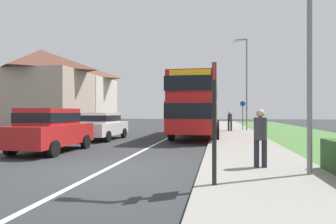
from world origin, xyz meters
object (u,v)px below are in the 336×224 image
(parked_car_white, at_px, (101,125))
(pedestrian_at_stop, at_px, (260,135))
(pedestrian_walking_away, at_px, (230,120))
(bus_stop_sign, at_px, (214,115))
(cycle_route_sign, at_px, (243,114))
(street_lamp_near, at_px, (305,16))
(double_decker_bus, at_px, (197,104))
(street_lamp_mid, at_px, (245,79))
(parked_car_red, at_px, (51,128))

(parked_car_white, distance_m, pedestrian_at_stop, 10.89)
(pedestrian_walking_away, distance_m, bus_stop_sign, 17.11)
(cycle_route_sign, relative_size, street_lamp_near, 0.38)
(bus_stop_sign, bearing_deg, pedestrian_at_stop, 60.24)
(pedestrian_at_stop, distance_m, street_lamp_near, 3.12)
(pedestrian_at_stop, relative_size, street_lamp_near, 0.25)
(street_lamp_near, bearing_deg, double_decker_bus, 106.76)
(bus_stop_sign, height_order, street_lamp_mid, street_lamp_mid)
(bus_stop_sign, distance_m, street_lamp_near, 3.45)
(double_decker_bus, height_order, street_lamp_near, street_lamp_near)
(pedestrian_at_stop, height_order, cycle_route_sign, cycle_route_sign)
(double_decker_bus, bearing_deg, street_lamp_near, -73.24)
(parked_car_red, bearing_deg, pedestrian_at_stop, -17.46)
(double_decker_bus, xyz_separation_m, parked_car_red, (-5.22, -8.15, -1.19))
(parked_car_white, relative_size, bus_stop_sign, 1.61)
(pedestrian_walking_away, relative_size, street_lamp_mid, 0.22)
(bus_stop_sign, relative_size, street_lamp_near, 0.39)
(pedestrian_walking_away, relative_size, bus_stop_sign, 0.64)
(double_decker_bus, relative_size, street_lamp_near, 1.47)
(street_lamp_mid, bearing_deg, parked_car_red, -122.18)
(parked_car_white, bearing_deg, parked_car_red, -88.90)
(parked_car_white, bearing_deg, pedestrian_walking_away, 44.39)
(parked_car_red, xyz_separation_m, parked_car_white, (-0.10, 5.19, -0.08))
(parked_car_red, xyz_separation_m, cycle_route_sign, (8.56, 14.15, 0.48))
(double_decker_bus, height_order, cycle_route_sign, double_decker_bus)
(pedestrian_walking_away, bearing_deg, parked_car_red, -120.65)
(parked_car_white, bearing_deg, double_decker_bus, 29.13)
(parked_car_white, height_order, pedestrian_walking_away, pedestrian_walking_away)
(bus_stop_sign, distance_m, street_lamp_mid, 18.78)
(parked_car_white, relative_size, street_lamp_mid, 0.55)
(double_decker_bus, xyz_separation_m, pedestrian_at_stop, (2.47, -10.57, -1.17))
(pedestrian_walking_away, relative_size, cycle_route_sign, 0.66)
(parked_car_white, height_order, cycle_route_sign, cycle_route_sign)
(double_decker_bus, relative_size, pedestrian_at_stop, 5.89)
(parked_car_white, relative_size, pedestrian_walking_away, 2.51)
(parked_car_red, xyz_separation_m, street_lamp_near, (8.61, -3.09, 2.94))
(cycle_route_sign, xyz_separation_m, street_lamp_near, (0.04, -17.24, 2.46))
(street_lamp_mid, bearing_deg, double_decker_bus, -121.51)
(parked_car_red, relative_size, bus_stop_sign, 1.53)
(parked_car_red, bearing_deg, double_decker_bus, 57.36)
(pedestrian_walking_away, height_order, cycle_route_sign, cycle_route_sign)
(parked_car_red, relative_size, pedestrian_at_stop, 2.37)
(pedestrian_walking_away, height_order, bus_stop_sign, bus_stop_sign)
(parked_car_red, bearing_deg, bus_stop_sign, -34.61)
(bus_stop_sign, bearing_deg, street_lamp_near, 33.70)
(street_lamp_near, bearing_deg, pedestrian_at_stop, 143.93)
(street_lamp_near, relative_size, street_lamp_mid, 0.88)
(bus_stop_sign, height_order, cycle_route_sign, bus_stop_sign)
(cycle_route_sign, bearing_deg, street_lamp_near, -89.85)
(pedestrian_at_stop, bearing_deg, street_lamp_near, -36.07)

